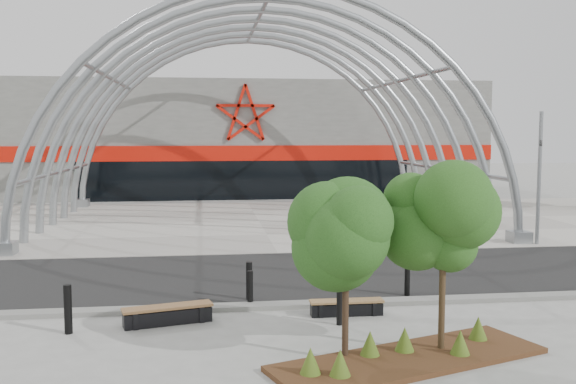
# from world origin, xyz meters

# --- Properties ---
(ground) EXTENTS (140.00, 140.00, 0.00)m
(ground) POSITION_xyz_m (0.00, 0.00, 0.00)
(ground) COLOR gray
(ground) RESTS_ON ground
(road) EXTENTS (140.00, 7.00, 0.02)m
(road) POSITION_xyz_m (0.00, 3.50, 0.01)
(road) COLOR black
(road) RESTS_ON ground
(forecourt) EXTENTS (60.00, 17.00, 0.04)m
(forecourt) POSITION_xyz_m (0.00, 15.50, 0.02)
(forecourt) COLOR #9C978E
(forecourt) RESTS_ON ground
(kerb) EXTENTS (60.00, 0.50, 0.12)m
(kerb) POSITION_xyz_m (0.00, -0.25, 0.06)
(kerb) COLOR slate
(kerb) RESTS_ON ground
(arena_building) EXTENTS (34.00, 15.24, 8.00)m
(arena_building) POSITION_xyz_m (0.00, 33.45, 3.99)
(arena_building) COLOR slate
(arena_building) RESTS_ON ground
(vault_canopy) EXTENTS (20.80, 15.80, 20.36)m
(vault_canopy) POSITION_xyz_m (0.00, 15.50, 0.02)
(vault_canopy) COLOR #8F9598
(vault_canopy) RESTS_ON ground
(planting_bed) EXTENTS (5.95, 3.54, 0.60)m
(planting_bed) POSITION_xyz_m (1.27, -4.47, 0.14)
(planting_bed) COLOR #3E2313
(planting_bed) RESTS_ON ground
(signal_pole) EXTENTS (0.28, 0.76, 5.33)m
(signal_pole) POSITION_xyz_m (10.54, 7.57, 2.79)
(signal_pole) COLOR gray
(signal_pole) RESTS_ON ground
(street_tree_0) EXTENTS (1.80, 1.80, 4.11)m
(street_tree_0) POSITION_xyz_m (0.10, -4.20, 2.96)
(street_tree_0) COLOR black
(street_tree_0) RESTS_ON ground
(street_tree_1) EXTENTS (1.66, 1.66, 3.92)m
(street_tree_1) POSITION_xyz_m (2.14, -4.06, 2.81)
(street_tree_1) COLOR #342813
(street_tree_1) RESTS_ON ground
(bench_0) EXTENTS (2.16, 0.97, 0.44)m
(bench_0) POSITION_xyz_m (-3.55, -1.31, 0.22)
(bench_0) COLOR black
(bench_0) RESTS_ON ground
(bench_1) EXTENTS (1.83, 0.41, 0.38)m
(bench_1) POSITION_xyz_m (0.81, -1.13, 0.19)
(bench_1) COLOR black
(bench_1) RESTS_ON ground
(bollard_0) EXTENTS (0.18, 0.18, 1.12)m
(bollard_0) POSITION_xyz_m (-5.74, -1.75, 0.56)
(bollard_0) COLOR black
(bollard_0) RESTS_ON ground
(bollard_1) EXTENTS (0.17, 0.17, 1.04)m
(bollard_1) POSITION_xyz_m (-1.49, 0.60, 0.52)
(bollard_1) COLOR black
(bollard_1) RESTS_ON ground
(bollard_2) EXTENTS (0.15, 0.15, 0.94)m
(bollard_2) POSITION_xyz_m (-1.51, 0.00, 0.47)
(bollard_2) COLOR black
(bollard_2) RESTS_ON ground
(bollard_3) EXTENTS (0.14, 0.14, 0.86)m
(bollard_3) POSITION_xyz_m (0.46, -1.89, 0.43)
(bollard_3) COLOR black
(bollard_3) RESTS_ON ground
(bollard_4) EXTENTS (0.15, 0.15, 0.92)m
(bollard_4) POSITION_xyz_m (2.87, 0.45, 0.46)
(bollard_4) COLOR black
(bollard_4) RESTS_ON ground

